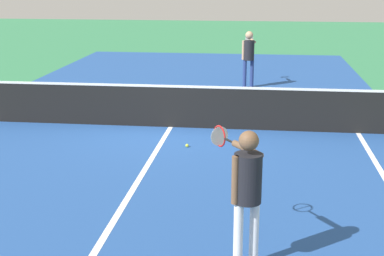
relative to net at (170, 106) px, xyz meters
The scene contains 7 objects.
ground_plane 0.49m from the net, ahead, with size 60.00×60.00×0.00m, color #337F51.
court_surface_inbounds 0.49m from the net, ahead, with size 10.62×24.40×0.00m, color #234C93.
line_center_service 3.24m from the net, 90.00° to the right, with size 0.10×6.40×0.01m, color white.
net is the anchor object (origin of this frame).
player_near 6.30m from the net, 72.91° to the right, with size 0.66×1.12×1.66m.
player_far 5.12m from the net, 71.63° to the left, with size 0.41×1.23×1.69m.
tennis_ball_near_net 1.62m from the net, 68.78° to the right, with size 0.07×0.07×0.07m, color #CCE033.
Camera 1 is at (1.96, -11.94, 3.31)m, focal length 52.13 mm.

